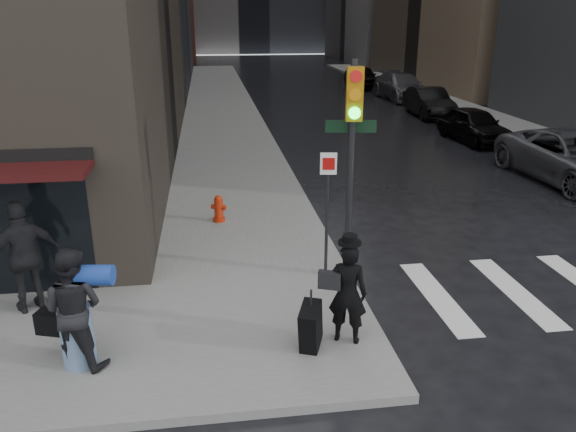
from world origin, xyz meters
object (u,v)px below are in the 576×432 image
(traffic_light, at_px, (350,144))
(parked_car_4, at_px, (362,77))
(man_jeans, at_px, (73,308))
(parked_car_2, at_px, (429,102))
(parked_car_3, at_px, (401,86))
(fire_hydrant, at_px, (219,210))
(parked_car_0, at_px, (575,158))
(parked_car_1, at_px, (474,125))
(man_greycoat, at_px, (25,257))
(man_overcoat, at_px, (340,298))

(traffic_light, relative_size, parked_car_4, 0.91)
(man_jeans, xyz_separation_m, parked_car_2, (13.76, 21.14, -0.35))
(parked_car_2, distance_m, parked_car_3, 6.37)
(parked_car_3, bearing_deg, parked_car_4, 94.67)
(fire_hydrant, bearing_deg, traffic_light, -56.20)
(parked_car_2, bearing_deg, fire_hydrant, -124.68)
(parked_car_0, bearing_deg, parked_car_2, 86.66)
(man_jeans, relative_size, parked_car_1, 0.45)
(fire_hydrant, relative_size, parked_car_4, 0.15)
(man_jeans, height_order, man_greycoat, man_greycoat)
(man_overcoat, height_order, parked_car_4, man_overcoat)
(parked_car_2, bearing_deg, man_overcoat, -112.24)
(parked_car_3, bearing_deg, parked_car_1, -97.99)
(man_greycoat, height_order, fire_hydrant, man_greycoat)
(parked_car_1, xyz_separation_m, parked_car_2, (0.48, 6.34, 0.03))
(traffic_light, xyz_separation_m, parked_car_1, (8.61, 12.44, -2.17))
(parked_car_2, xyz_separation_m, parked_car_4, (-0.25, 12.69, 0.05))
(fire_hydrant, height_order, parked_car_4, parked_car_4)
(man_jeans, height_order, parked_car_4, man_jeans)
(parked_car_1, distance_m, parked_car_4, 19.03)
(man_jeans, xyz_separation_m, parked_car_4, (13.51, 33.83, -0.30))
(parked_car_0, xyz_separation_m, parked_car_3, (0.68, 19.03, 0.02))
(man_greycoat, height_order, parked_car_1, man_greycoat)
(parked_car_1, distance_m, parked_car_2, 6.36)
(traffic_light, height_order, parked_car_4, traffic_light)
(fire_hydrant, distance_m, parked_car_0, 11.71)
(traffic_light, bearing_deg, parked_car_1, 63.81)
(man_jeans, height_order, parked_car_3, man_jeans)
(parked_car_1, bearing_deg, parked_car_4, 84.82)
(man_greycoat, xyz_separation_m, fire_hydrant, (3.43, 4.11, -0.71))
(fire_hydrant, xyz_separation_m, parked_car_0, (11.45, 2.47, 0.35))
(parked_car_3, bearing_deg, parked_car_2, -98.62)
(man_overcoat, relative_size, fire_hydrant, 2.71)
(man_overcoat, distance_m, man_jeans, 4.02)
(man_jeans, relative_size, parked_car_4, 0.41)
(man_overcoat, xyz_separation_m, man_jeans, (-4.01, -0.03, 0.17))
(man_jeans, distance_m, traffic_light, 5.53)
(man_overcoat, xyz_separation_m, parked_car_0, (9.68, 8.42, -0.12))
(traffic_light, distance_m, parked_car_4, 32.76)
(man_greycoat, bearing_deg, man_jeans, 91.84)
(man_overcoat, xyz_separation_m, parked_car_4, (9.50, 33.79, -0.14))
(man_jeans, relative_size, parked_car_3, 0.33)
(parked_car_0, height_order, parked_car_3, parked_car_3)
(fire_hydrant, bearing_deg, parked_car_1, 38.59)
(traffic_light, xyz_separation_m, parked_car_0, (9.01, 6.10, -2.08))
(man_overcoat, distance_m, man_greycoat, 5.52)
(man_overcoat, height_order, man_jeans, man_jeans)
(fire_hydrant, relative_size, parked_car_2, 0.15)
(parked_car_0, distance_m, parked_car_2, 12.69)
(traffic_light, bearing_deg, fire_hydrant, 132.28)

